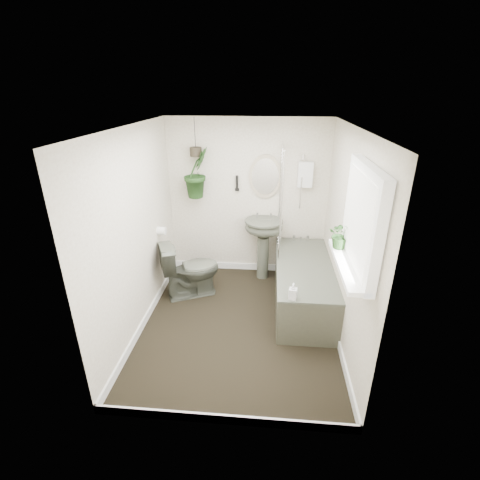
{
  "coord_description": "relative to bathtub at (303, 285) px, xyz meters",
  "views": [
    {
      "loc": [
        0.32,
        -3.47,
        2.65
      ],
      "look_at": [
        0.0,
        0.15,
        1.05
      ],
      "focal_mm": 26.0,
      "sensor_mm": 36.0,
      "label": 1
    }
  ],
  "objects": [
    {
      "name": "floor",
      "position": [
        -0.8,
        -0.5,
        -0.3
      ],
      "size": [
        2.3,
        2.8,
        0.02
      ],
      "primitive_type": "cube",
      "color": "black",
      "rests_on": "ground"
    },
    {
      "name": "ceiling",
      "position": [
        -0.8,
        -0.5,
        2.02
      ],
      "size": [
        2.3,
        2.8,
        0.02
      ],
      "primitive_type": "cube",
      "color": "white",
      "rests_on": "ground"
    },
    {
      "name": "wall_back",
      "position": [
        -0.8,
        0.91,
        0.86
      ],
      "size": [
        2.3,
        0.02,
        2.3
      ],
      "primitive_type": "cube",
      "color": "silver",
      "rests_on": "ground"
    },
    {
      "name": "wall_front",
      "position": [
        -0.8,
        -1.91,
        0.86
      ],
      "size": [
        2.3,
        0.02,
        2.3
      ],
      "primitive_type": "cube",
      "color": "silver",
      "rests_on": "ground"
    },
    {
      "name": "wall_left",
      "position": [
        -1.96,
        -0.5,
        0.86
      ],
      "size": [
        0.02,
        2.8,
        2.3
      ],
      "primitive_type": "cube",
      "color": "silver",
      "rests_on": "ground"
    },
    {
      "name": "wall_right",
      "position": [
        0.36,
        -0.5,
        0.86
      ],
      "size": [
        0.02,
        2.8,
        2.3
      ],
      "primitive_type": "cube",
      "color": "silver",
      "rests_on": "ground"
    },
    {
      "name": "skirting",
      "position": [
        -0.8,
        -0.5,
        -0.24
      ],
      "size": [
        2.3,
        2.8,
        0.1
      ],
      "primitive_type": "cube",
      "color": "white",
      "rests_on": "floor"
    },
    {
      "name": "bathtub",
      "position": [
        0.0,
        0.0,
        0.0
      ],
      "size": [
        0.72,
        1.72,
        0.58
      ],
      "primitive_type": null,
      "color": "#46493E",
      "rests_on": "floor"
    },
    {
      "name": "bath_screen",
      "position": [
        -0.33,
        0.49,
        0.99
      ],
      "size": [
        0.04,
        0.72,
        1.4
      ],
      "primitive_type": null,
      "color": "silver",
      "rests_on": "bathtub"
    },
    {
      "name": "shower_box",
      "position": [
        0.0,
        0.84,
        1.26
      ],
      "size": [
        0.2,
        0.1,
        0.35
      ],
      "primitive_type": "cube",
      "color": "white",
      "rests_on": "wall_back"
    },
    {
      "name": "oval_mirror",
      "position": [
        -0.55,
        0.87,
        1.21
      ],
      "size": [
        0.46,
        0.03,
        0.62
      ],
      "primitive_type": "ellipsoid",
      "color": "tan",
      "rests_on": "wall_back"
    },
    {
      "name": "wall_sconce",
      "position": [
        -0.95,
        0.86,
        1.11
      ],
      "size": [
        0.04,
        0.04,
        0.22
      ],
      "primitive_type": "cylinder",
      "color": "black",
      "rests_on": "wall_back"
    },
    {
      "name": "toilet_roll_holder",
      "position": [
        -1.9,
        0.2,
        0.61
      ],
      "size": [
        0.11,
        0.11,
        0.11
      ],
      "primitive_type": "cylinder",
      "rotation": [
        0.0,
        1.57,
        0.0
      ],
      "color": "white",
      "rests_on": "wall_left"
    },
    {
      "name": "window_recess",
      "position": [
        0.29,
        -1.2,
        1.36
      ],
      "size": [
        0.08,
        1.0,
        0.9
      ],
      "primitive_type": "cube",
      "color": "white",
      "rests_on": "wall_right"
    },
    {
      "name": "window_sill",
      "position": [
        0.22,
        -1.2,
        0.94
      ],
      "size": [
        0.18,
        1.0,
        0.04
      ],
      "primitive_type": "cube",
      "color": "white",
      "rests_on": "wall_right"
    },
    {
      "name": "window_blinds",
      "position": [
        0.24,
        -1.2,
        1.36
      ],
      "size": [
        0.01,
        0.86,
        0.76
      ],
      "primitive_type": "cube",
      "color": "white",
      "rests_on": "wall_right"
    },
    {
      "name": "toilet",
      "position": [
        -1.51,
        0.1,
        0.1
      ],
      "size": [
        0.88,
        0.71,
        0.78
      ],
      "primitive_type": "imported",
      "rotation": [
        0.0,
        0.0,
        1.99
      ],
      "color": "#46493E",
      "rests_on": "floor"
    },
    {
      "name": "pedestal_sink",
      "position": [
        -0.55,
        0.67,
        0.17
      ],
      "size": [
        0.61,
        0.54,
        0.93
      ],
      "primitive_type": null,
      "rotation": [
        0.0,
        0.0,
        -0.16
      ],
      "color": "#46493E",
      "rests_on": "floor"
    },
    {
      "name": "sill_plant",
      "position": [
        0.2,
        -0.9,
        1.09
      ],
      "size": [
        0.26,
        0.23,
        0.27
      ],
      "primitive_type": "imported",
      "rotation": [
        0.0,
        0.0,
        -0.09
      ],
      "color": "black",
      "rests_on": "window_sill"
    },
    {
      "name": "hanging_plant",
      "position": [
        -1.5,
        0.75,
        1.27
      ],
      "size": [
        0.47,
        0.49,
        0.69
      ],
      "primitive_type": "imported",
      "rotation": [
        0.0,
        0.0,
        0.94
      ],
      "color": "black",
      "rests_on": "ceiling"
    },
    {
      "name": "soap_bottle",
      "position": [
        -0.2,
        -0.79,
        0.38
      ],
      "size": [
        0.1,
        0.1,
        0.19
      ],
      "primitive_type": "imported",
      "rotation": [
        0.0,
        0.0,
        -0.2
      ],
      "color": "black",
      "rests_on": "bathtub"
    },
    {
      "name": "hanging_pot",
      "position": [
        -1.5,
        0.75,
        1.56
      ],
      "size": [
        0.16,
        0.16,
        0.12
      ],
      "primitive_type": "cylinder",
      "color": "black",
      "rests_on": "ceiling"
    }
  ]
}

